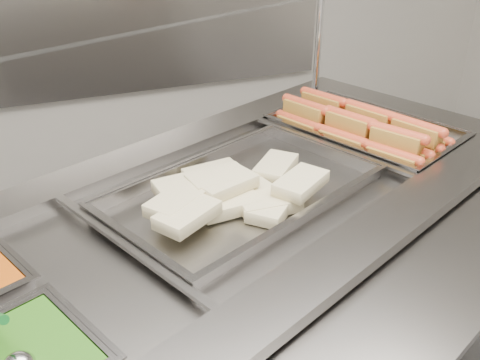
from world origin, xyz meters
name	(u,v)px	position (x,y,z in m)	size (l,w,h in m)	color
steam_counter	(228,329)	(0.05, 0.31, 0.50)	(2.29, 1.68, 1.00)	slate
tray_rail	(407,308)	(0.28, -0.21, 0.95)	(1.95, 1.14, 0.06)	slate
sneeze_guard	(162,33)	(-0.04, 0.53, 1.41)	(1.82, 1.03, 0.49)	silver
pan_hotdogs	(364,138)	(0.69, 0.59, 0.95)	(0.59, 0.71, 0.11)	gray
pan_wraps	(243,195)	(0.11, 0.34, 0.97)	(0.87, 0.71, 0.08)	gray
hotdogs_in_buns	(359,128)	(0.66, 0.57, 1.01)	(0.46, 0.62, 0.13)	#A77023
tortilla_wraps	(231,191)	(0.07, 0.31, 1.01)	(0.54, 0.40, 0.08)	#C9BB86
serving_spoon	(14,358)	(-0.51, -0.12, 1.01)	(0.11, 0.19, 0.15)	#AEAEB3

